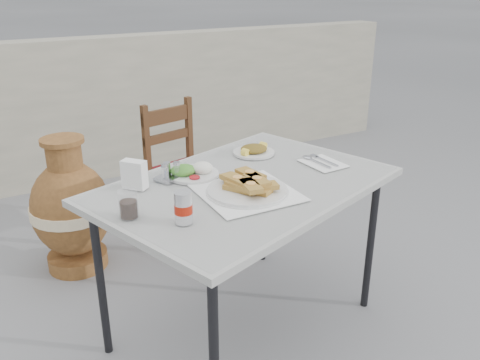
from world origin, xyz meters
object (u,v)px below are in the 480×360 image
salad_rice_plate (192,171)px  soda_can (183,207)px  pide_plate (247,185)px  condiment_caddy (169,173)px  cafe_table (245,193)px  chair (182,170)px  salad_chopped_plate (254,150)px  terracotta_urn (71,209)px  napkin_holder (134,175)px  cola_glass (128,205)px

salad_rice_plate → soda_can: size_ratio=1.93×
pide_plate → condiment_caddy: size_ratio=2.70×
cafe_table → condiment_caddy: size_ratio=10.25×
salad_rice_plate → pide_plate: bearing=-68.3°
cafe_table → chair: 1.13m
salad_rice_plate → salad_chopped_plate: size_ratio=1.11×
salad_chopped_plate → condiment_caddy: (-0.52, -0.12, 0.01)m
salad_rice_plate → chair: chair is taller
soda_can → pide_plate: bearing=19.1°
soda_can → terracotta_urn: bearing=98.8°
salad_chopped_plate → napkin_holder: bearing=-168.8°
cola_glass → chair: 1.42m
cafe_table → soda_can: 0.48m
napkin_holder → condiment_caddy: 0.18m
pide_plate → salad_rice_plate: pide_plate is taller
cola_glass → chair: bearing=58.6°
cola_glass → salad_rice_plate: bearing=34.7°
soda_can → chair: (0.55, 1.32, -0.39)m
cola_glass → chair: size_ratio=0.12×
soda_can → cola_glass: bearing=137.8°
salad_chopped_plate → soda_can: soda_can is taller
chair → napkin_holder: bearing=-136.7°
salad_rice_plate → terracotta_urn: bearing=117.1°
pide_plate → cafe_table: bearing=63.6°
terracotta_urn → salad_chopped_plate: bearing=-40.0°
cola_glass → chair: (0.71, 1.17, -0.38)m
cafe_table → chair: bearing=82.5°
napkin_holder → terracotta_urn: napkin_holder is taller
cafe_table → napkin_holder: 0.51m
salad_chopped_plate → terracotta_urn: 1.18m
cola_glass → napkin_holder: (0.11, 0.26, 0.02)m
cola_glass → condiment_caddy: size_ratio=0.73×
pide_plate → salad_rice_plate: bearing=111.7°
cola_glass → terracotta_urn: cola_glass is taller
cafe_table → pide_plate: pide_plate is taller
pide_plate → napkin_holder: 0.50m
salad_rice_plate → chair: size_ratio=0.27×
chair → salad_chopped_plate: bearing=-96.2°
cafe_table → napkin_holder: napkin_holder is taller
terracotta_urn → salad_rice_plate: bearing=-62.9°
cola_glass → napkin_holder: napkin_holder is taller
pide_plate → condiment_caddy: bearing=126.4°
cafe_table → cola_glass: 0.59m
pide_plate → salad_chopped_plate: size_ratio=1.85×
pide_plate → chair: chair is taller
soda_can → condiment_caddy: size_ratio=0.84×
salad_rice_plate → condiment_caddy: (-0.11, 0.01, 0.01)m
salad_rice_plate → terracotta_urn: size_ratio=0.29×
soda_can → cafe_table: bearing=30.0°
cafe_table → condiment_caddy: 0.36m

